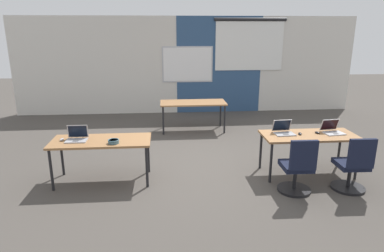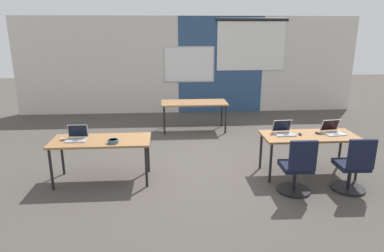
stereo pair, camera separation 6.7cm
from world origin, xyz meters
The scene contains 14 objects.
ground_plane centered at (0.00, 0.00, 0.00)m, with size 24.00×24.00×0.00m.
back_wall_assembly centered at (0.04, 4.20, 1.41)m, with size 10.00×0.27×2.80m.
desk_near_left centered at (-1.75, -0.60, 0.66)m, with size 1.60×0.70×0.72m.
desk_near_right centered at (1.75, -0.60, 0.66)m, with size 1.60×0.70×0.72m.
desk_far_center centered at (0.00, 2.20, 0.66)m, with size 1.60×0.70×0.72m.
laptop_near_left_end centered at (-2.13, -0.58, 0.77)m, with size 0.33×0.28×0.24m.
mouse_near_left_end centered at (-2.38, -0.57, 0.74)m, with size 0.07×0.11×0.03m.
laptop_near_right_end centered at (2.18, -0.55, 0.77)m, with size 0.36×0.35×0.23m.
mouse_near_right_end centered at (1.91, -0.56, 0.74)m, with size 0.09×0.11×0.03m.
chair_near_right_end centered at (2.18, -1.31, 0.38)m, with size 0.52×0.55×0.92m.
laptop_near_right_inner centered at (1.33, -0.52, 0.77)m, with size 0.35×0.32×0.23m.
mouse_near_right_inner centered at (1.59, -0.59, 0.74)m, with size 0.08×0.11×0.03m.
chair_near_right_inner centered at (1.30, -1.30, 0.38)m, with size 0.52×0.54×0.92m.
snack_bowl centered at (-1.52, -0.79, 0.76)m, with size 0.18×0.18×0.06m.
Camera 1 is at (-0.72, -5.98, 2.48)m, focal length 31.96 mm.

